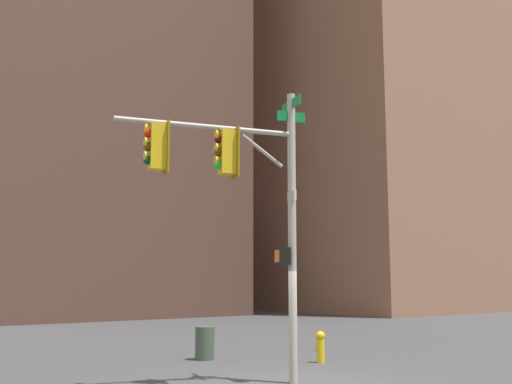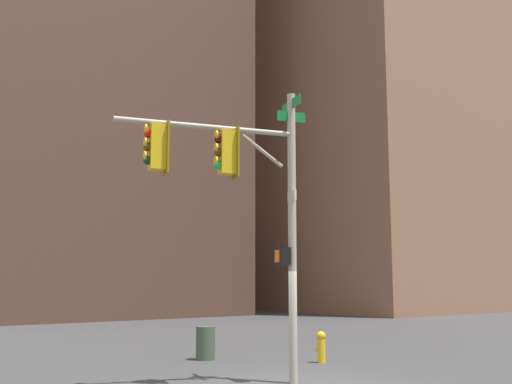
# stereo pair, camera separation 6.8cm
# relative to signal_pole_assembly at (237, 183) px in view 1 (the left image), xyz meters

# --- Properties ---
(ground_plane) EXTENTS (200.00, 200.00, 0.00)m
(ground_plane) POSITION_rel_signal_pole_assembly_xyz_m (-0.53, -1.48, -4.49)
(ground_plane) COLOR #38383A
(signal_pole_assembly) EXTENTS (1.77, 4.35, 6.72)m
(signal_pole_assembly) POSITION_rel_signal_pole_assembly_xyz_m (0.00, 0.00, 0.00)
(signal_pole_assembly) COLOR #9E998C
(signal_pole_assembly) RESTS_ON ground_plane
(fire_hydrant) EXTENTS (0.34, 0.26, 0.87)m
(fire_hydrant) POSITION_rel_signal_pole_assembly_xyz_m (1.77, -4.19, -4.02)
(fire_hydrant) COLOR gold
(fire_hydrant) RESTS_ON ground_plane
(litter_bin) EXTENTS (0.56, 0.56, 0.95)m
(litter_bin) POSITION_rel_signal_pole_assembly_xyz_m (4.28, -1.93, -4.01)
(litter_bin) COLOR #384738
(litter_bin) RESTS_ON ground_plane
(building_brick_midblock) EXTENTS (20.51, 19.46, 30.62)m
(building_brick_midblock) POSITION_rel_signal_pole_assembly_xyz_m (24.17, -31.31, 10.82)
(building_brick_midblock) COLOR #845B47
(building_brick_midblock) RESTS_ON ground_plane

